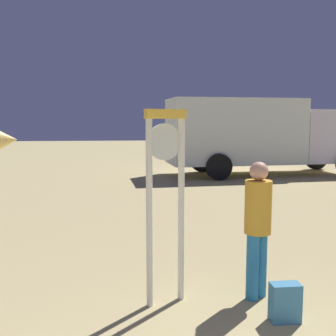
# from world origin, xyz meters

# --- Properties ---
(standing_clock) EXTENTS (0.46, 0.23, 2.12)m
(standing_clock) POSITION_xyz_m (-0.50, 2.92, 1.30)
(standing_clock) COLOR white
(standing_clock) RESTS_ON ground_plane
(person_near_clock) EXTENTS (0.30, 0.30, 1.55)m
(person_near_clock) POSITION_xyz_m (0.53, 2.92, 0.87)
(person_near_clock) COLOR teal
(person_near_clock) RESTS_ON ground_plane
(backpack) EXTENTS (0.29, 0.20, 0.39)m
(backpack) POSITION_xyz_m (0.64, 2.36, 0.19)
(backpack) COLOR teal
(backpack) RESTS_ON ground_plane
(box_truck_near) EXTENTS (6.95, 2.82, 2.79)m
(box_truck_near) POSITION_xyz_m (3.86, 13.14, 1.55)
(box_truck_near) COLOR silver
(box_truck_near) RESTS_ON ground_plane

